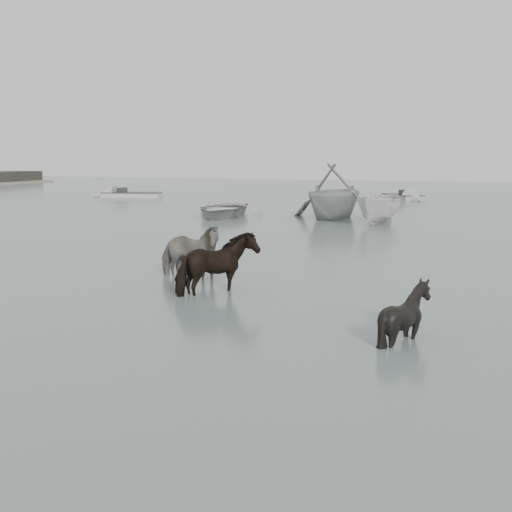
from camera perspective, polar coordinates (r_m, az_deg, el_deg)
name	(u,v)px	position (r m, az deg, el deg)	size (l,w,h in m)	color
ground	(292,318)	(12.93, 3.18, -5.52)	(140.00, 140.00, 0.00)	#4A5855
pony_pinto	(189,247)	(16.89, -5.96, 0.82)	(0.92, 2.01, 1.70)	black
pony_dark	(218,258)	(15.00, -3.35, -0.22)	(1.67, 1.43, 1.68)	black
pony_black	(406,300)	(11.58, 13.16, -3.86)	(1.14, 1.28, 1.41)	black
rowboat_lead	(223,207)	(33.99, -2.98, 4.39)	(3.56, 4.98, 1.03)	#B0B0AB
rowboat_trail	(335,190)	(33.16, 7.00, 5.87)	(4.82, 5.58, 2.94)	#9C9F9C
boat_small	(380,207)	(30.98, 10.95, 4.28)	(1.52, 4.05, 1.57)	silver
skiff_outer	(132,192)	(50.42, -11.00, 5.57)	(6.22, 1.60, 0.75)	#AFB0AB
skiff_mid	(403,194)	(48.11, 12.94, 5.35)	(4.66, 1.60, 0.75)	gray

